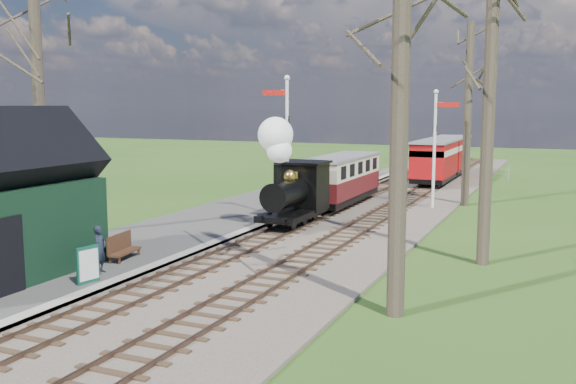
% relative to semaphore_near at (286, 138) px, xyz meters
% --- Properties ---
extents(distant_hills, '(114.40, 48.00, 22.02)m').
position_rel_semaphore_near_xyz_m(distant_hills, '(2.17, 48.38, -19.83)').
color(distant_hills, '#385B23').
rests_on(distant_hills, ground).
extents(ballast_bed, '(8.00, 60.00, 0.10)m').
position_rel_semaphore_near_xyz_m(ballast_bed, '(2.07, 6.00, -3.57)').
color(ballast_bed, brown).
rests_on(ballast_bed, ground).
extents(track_near, '(1.60, 60.00, 0.15)m').
position_rel_semaphore_near_xyz_m(track_near, '(0.77, 6.00, -3.52)').
color(track_near, brown).
rests_on(track_near, ground).
extents(track_far, '(1.60, 60.00, 0.15)m').
position_rel_semaphore_near_xyz_m(track_far, '(3.37, 6.00, -3.52)').
color(track_far, brown).
rests_on(track_far, ground).
extents(platform, '(5.00, 44.00, 0.20)m').
position_rel_semaphore_near_xyz_m(platform, '(-2.73, -2.00, -3.52)').
color(platform, '#474442').
rests_on(platform, ground).
extents(coping_strip, '(0.40, 44.00, 0.21)m').
position_rel_semaphore_near_xyz_m(coping_strip, '(-0.43, -2.00, -3.52)').
color(coping_strip, '#B2AD9E').
rests_on(coping_strip, ground).
extents(semaphore_near, '(1.22, 0.24, 6.22)m').
position_rel_semaphore_near_xyz_m(semaphore_near, '(0.00, 0.00, 0.00)').
color(semaphore_near, silver).
rests_on(semaphore_near, ground).
extents(semaphore_far, '(1.22, 0.24, 5.72)m').
position_rel_semaphore_near_xyz_m(semaphore_far, '(5.14, 6.00, -0.27)').
color(semaphore_far, silver).
rests_on(semaphore_far, ground).
extents(bare_trees, '(15.51, 22.39, 12.00)m').
position_rel_semaphore_near_xyz_m(bare_trees, '(2.10, -5.90, 1.59)').
color(bare_trees, '#382D23').
rests_on(bare_trees, ground).
extents(fence_line, '(12.60, 0.08, 1.00)m').
position_rel_semaphore_near_xyz_m(fence_line, '(1.07, 20.00, -3.07)').
color(fence_line, slate).
rests_on(fence_line, ground).
extents(locomotive, '(1.74, 4.06, 4.35)m').
position_rel_semaphore_near_xyz_m(locomotive, '(0.76, -1.07, -1.61)').
color(locomotive, black).
rests_on(locomotive, ground).
extents(coach, '(2.03, 6.96, 2.14)m').
position_rel_semaphore_near_xyz_m(coach, '(0.77, 4.99, -2.15)').
color(coach, black).
rests_on(coach, ground).
extents(red_carriage_a, '(2.15, 5.33, 2.27)m').
position_rel_semaphore_near_xyz_m(red_carriage_a, '(3.37, 15.19, -2.07)').
color(red_carriage_a, black).
rests_on(red_carriage_a, ground).
extents(red_carriage_b, '(2.15, 5.33, 2.27)m').
position_rel_semaphore_near_xyz_m(red_carriage_b, '(3.37, 20.69, -2.07)').
color(red_carriage_b, black).
rests_on(red_carriage_b, ground).
extents(sign_board, '(0.24, 0.70, 1.02)m').
position_rel_semaphore_near_xyz_m(sign_board, '(-0.89, -11.26, -2.91)').
color(sign_board, '#0F4635').
rests_on(sign_board, platform).
extents(bench, '(0.61, 1.46, 0.81)m').
position_rel_semaphore_near_xyz_m(bench, '(-1.80, -8.66, -3.04)').
color(bench, '#422717').
rests_on(bench, platform).
extents(person, '(0.41, 0.55, 1.39)m').
position_rel_semaphore_near_xyz_m(person, '(-1.28, -10.29, -2.73)').
color(person, '#1B2232').
rests_on(person, platform).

